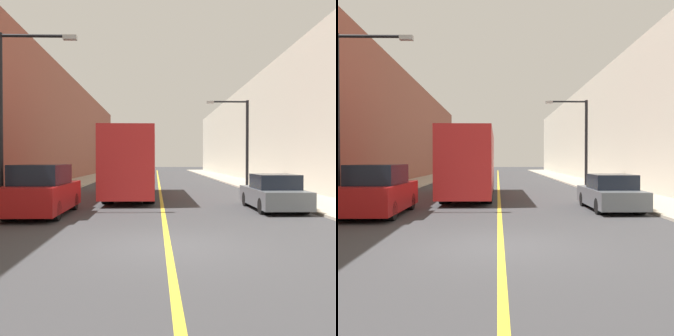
# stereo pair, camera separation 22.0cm
# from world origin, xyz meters

# --- Properties ---
(ground_plane) EXTENTS (200.00, 200.00, 0.00)m
(ground_plane) POSITION_xyz_m (0.00, 0.00, 0.00)
(ground_plane) COLOR #38383A
(sidewalk_left) EXTENTS (3.08, 72.00, 0.10)m
(sidewalk_left) POSITION_xyz_m (-7.29, 30.00, 0.05)
(sidewalk_left) COLOR #A89E8C
(sidewalk_left) RESTS_ON ground
(sidewalk_right) EXTENTS (3.08, 72.00, 0.10)m
(sidewalk_right) POSITION_xyz_m (7.29, 30.00, 0.05)
(sidewalk_right) COLOR #A89E8C
(sidewalk_right) RESTS_ON ground
(building_row_left) EXTENTS (4.00, 72.00, 10.54)m
(building_row_left) POSITION_xyz_m (-10.84, 30.00, 5.27)
(building_row_left) COLOR brown
(building_row_left) RESTS_ON ground
(building_row_right) EXTENTS (4.00, 72.00, 9.71)m
(building_row_right) POSITION_xyz_m (10.84, 30.00, 4.85)
(building_row_right) COLOR #B7B2A3
(building_row_right) RESTS_ON ground
(road_center_line) EXTENTS (0.16, 72.00, 0.01)m
(road_center_line) POSITION_xyz_m (0.00, 30.00, 0.00)
(road_center_line) COLOR gold
(road_center_line) RESTS_ON ground
(bus) EXTENTS (2.46, 10.08, 3.59)m
(bus) POSITION_xyz_m (-1.56, 12.27, 1.91)
(bus) COLOR #AD1E1E
(bus) RESTS_ON ground
(parked_suv_left) EXTENTS (1.90, 4.67, 1.88)m
(parked_suv_left) POSITION_xyz_m (-4.47, 5.41, 0.87)
(parked_suv_left) COLOR maroon
(parked_suv_left) RESTS_ON ground
(car_right_near) EXTENTS (1.85, 4.30, 1.47)m
(car_right_near) POSITION_xyz_m (4.54, 6.67, 0.66)
(car_right_near) COLOR #51565B
(car_right_near) RESTS_ON ground
(street_lamp_left) EXTENTS (2.94, 0.24, 6.64)m
(street_lamp_left) POSITION_xyz_m (-5.75, 5.53, 3.99)
(street_lamp_left) COLOR black
(street_lamp_left) RESTS_ON sidewalk_left
(street_lamp_right) EXTENTS (2.94, 0.24, 6.05)m
(street_lamp_right) POSITION_xyz_m (5.73, 17.75, 3.68)
(street_lamp_right) COLOR black
(street_lamp_right) RESTS_ON sidewalk_right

